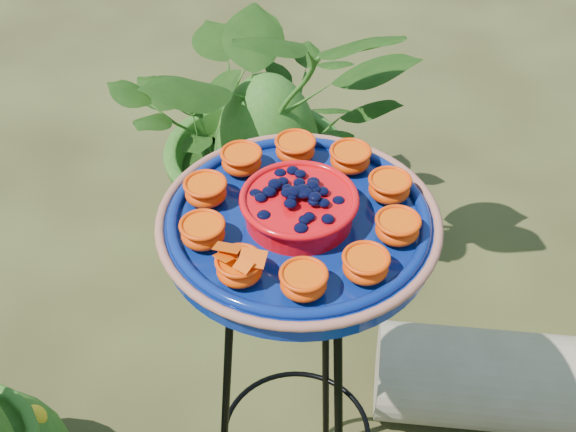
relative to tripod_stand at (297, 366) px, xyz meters
The scene contains 4 objects.
tripod_stand is the anchor object (origin of this frame).
feeder_dish 0.35m from the tripod_stand, 94.61° to the right, with size 0.42×0.42×0.09m.
driftwood_log 0.68m from the tripod_stand, 53.20° to the left, with size 0.23×0.23×0.69m, color tan.
shrub_back_left 0.84m from the tripod_stand, 124.55° to the left, with size 0.73×0.63×0.81m, color #235115.
Camera 1 is at (0.35, -0.85, 1.61)m, focal length 50.00 mm.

